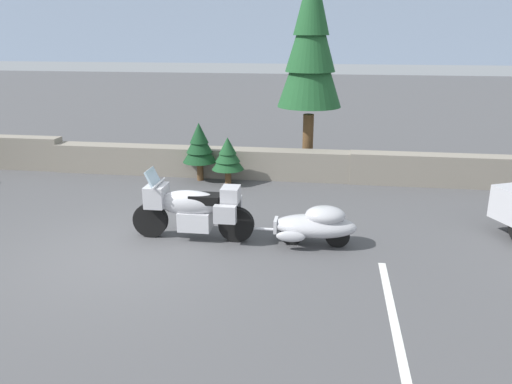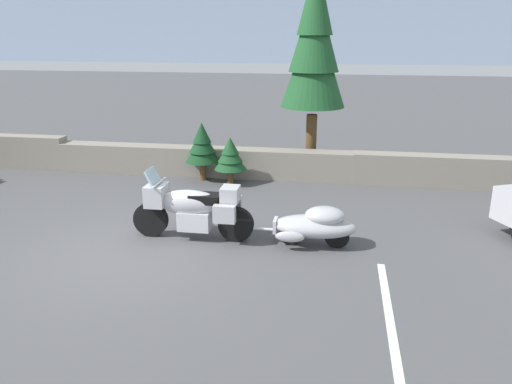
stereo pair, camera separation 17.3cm
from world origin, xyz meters
name	(u,v)px [view 2 (the right image)]	position (x,y,z in m)	size (l,w,h in m)	color
ground_plane	(125,254)	(0.00, 0.00, 0.00)	(80.00, 80.00, 0.00)	#4C4C4F
stone_guard_wall	(203,160)	(0.02, 5.22, 0.41)	(24.00, 0.60, 0.92)	gray
distant_ridgeline	(325,7)	(0.00, 95.23, 8.00)	(240.00, 80.00, 16.00)	#8C9EB7
touring_motorcycle	(192,207)	(0.98, 0.89, 0.62)	(2.31, 0.76, 1.33)	black
car_shaped_trailer	(315,225)	(3.26, 0.90, 0.41)	(2.20, 0.78, 0.76)	black
pine_tree_tall	(314,42)	(2.87, 6.06, 3.47)	(1.70, 1.70, 5.54)	brown
pine_sapling_near	(230,155)	(0.93, 4.51, 0.76)	(0.81, 0.81, 1.22)	brown
pine_sapling_farther	(202,144)	(0.14, 4.78, 0.95)	(0.87, 0.87, 1.52)	brown
parking_stripe_marker	(390,321)	(4.41, -1.50, 0.00)	(0.12, 3.60, 0.01)	silver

